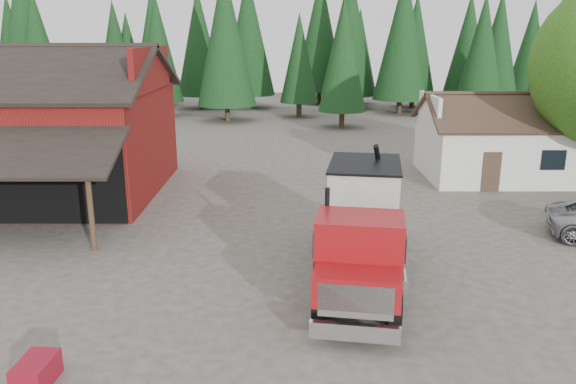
{
  "coord_description": "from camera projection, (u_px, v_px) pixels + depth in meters",
  "views": [
    {
      "loc": [
        1.38,
        -16.94,
        7.53
      ],
      "look_at": [
        1.43,
        3.47,
        1.8
      ],
      "focal_mm": 35.0,
      "sensor_mm": 36.0,
      "label": 1
    }
  ],
  "objects": [
    {
      "name": "near_pine_c",
      "position": [
        565.0,
        44.0,
        41.56
      ],
      "size": [
        4.84,
        4.84,
        12.4
      ],
      "color": "#382619",
      "rests_on": "ground"
    },
    {
      "name": "red_barn",
      "position": [
        31.0,
        139.0,
        27.12
      ],
      "size": [
        12.8,
        13.63,
        7.18
      ],
      "color": "maroon",
      "rests_on": "ground"
    },
    {
      "name": "farmhouse",
      "position": [
        501.0,
        147.0,
        30.43
      ],
      "size": [
        8.6,
        6.42,
        4.65
      ],
      "color": "silver",
      "rests_on": "ground"
    },
    {
      "name": "near_pine_d",
      "position": [
        225.0,
        36.0,
        49.07
      ],
      "size": [
        5.28,
        5.28,
        13.4
      ],
      "color": "#382619",
      "rests_on": "ground"
    },
    {
      "name": "conifer_backdrop",
      "position": [
        274.0,
        109.0,
        58.77
      ],
      "size": [
        76.0,
        16.0,
        16.0
      ],
      "primitive_type": null,
      "color": "black",
      "rests_on": "ground"
    },
    {
      "name": "equip_box",
      "position": [
        36.0,
        372.0,
        12.47
      ],
      "size": [
        0.77,
        1.15,
        0.6
      ],
      "primitive_type": "cube",
      "rotation": [
        0.0,
        0.0,
        -0.07
      ],
      "color": "maroon",
      "rests_on": "ground"
    },
    {
      "name": "ground",
      "position": [
        245.0,
        274.0,
        18.34
      ],
      "size": [
        120.0,
        120.0,
        0.0
      ],
      "primitive_type": "plane",
      "color": "#4C453C",
      "rests_on": "ground"
    },
    {
      "name": "feed_truck",
      "position": [
        362.0,
        223.0,
        17.54
      ],
      "size": [
        3.73,
        9.12,
        4.0
      ],
      "rotation": [
        0.0,
        0.0,
        -0.16
      ],
      "color": "black",
      "rests_on": "ground"
    },
    {
      "name": "near_pine_b",
      "position": [
        343.0,
        56.0,
        45.64
      ],
      "size": [
        3.96,
        3.96,
        10.4
      ],
      "color": "#382619",
      "rests_on": "ground"
    }
  ]
}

